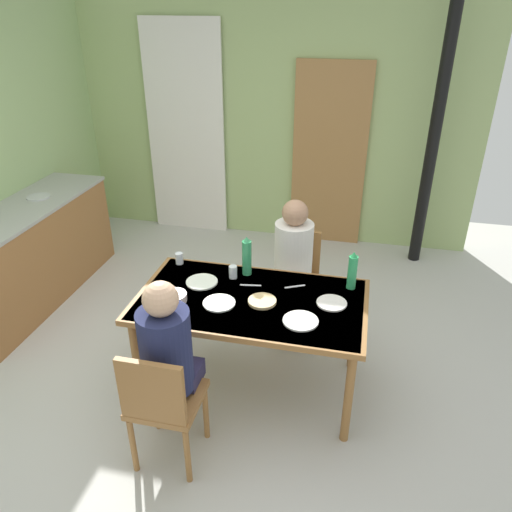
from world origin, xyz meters
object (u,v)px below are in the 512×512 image
Objects in this scene: person_near_diner at (167,348)px; chair_near_diner at (162,402)px; chair_far_diner at (295,276)px; kitchen_counter at (30,254)px; water_bottle_green_near at (247,257)px; serving_bowl_center at (174,297)px; person_far_diner at (293,254)px; dining_table at (251,308)px; water_bottle_green_far at (352,271)px.

chair_near_diner is at bearing -90.00° from person_near_diner.
chair_near_diner is at bearing 71.77° from chair_far_diner.
kitchen_counter is 6.46× the size of water_bottle_green_near.
chair_near_diner is at bearing -76.43° from serving_bowl_center.
person_far_diner is 0.45m from water_bottle_green_near.
water_bottle_green_near is (0.23, 0.98, 0.11)m from person_near_diner.
person_near_diner reaches higher than serving_bowl_center.
person_near_diner reaches higher than chair_near_diner.
chair_near_diner is 1.13× the size of person_far_diner.
person_far_diner is at bearing 74.43° from dining_table.
person_near_diner is at bearing -117.36° from dining_table.
kitchen_counter is 2.52× the size of person_near_diner.
dining_table is 2.02× the size of person_near_diner.
chair_far_diner reaches higher than serving_bowl_center.
water_bottle_green_near is 1.77× the size of serving_bowl_center.
serving_bowl_center is (1.78, -0.87, 0.33)m from kitchen_counter.
water_bottle_green_far is (0.99, 1.09, 0.38)m from chair_near_diner.
water_bottle_green_near is 0.61m from serving_bowl_center.
person_near_diner is 4.53× the size of serving_bowl_center.
kitchen_counter is at bearing -1.84° from person_far_diner.
chair_far_diner is 3.10× the size of water_bottle_green_far.
chair_near_diner is 1.56m from person_far_diner.
person_near_diner is 2.56× the size of water_bottle_green_near.
water_bottle_green_near reaches higher than chair_far_diner.
kitchen_counter is 2.46m from chair_far_diner.
person_far_diner is (0.52, 1.31, 0.00)m from person_near_diner.
water_bottle_green_far is (0.76, -0.03, -0.01)m from water_bottle_green_near.
chair_far_diner is at bearing 133.34° from water_bottle_green_far.
serving_bowl_center is at bearing -129.96° from water_bottle_green_near.
chair_near_diner is 0.31m from person_near_diner.
serving_bowl_center is (-0.39, -0.46, -0.11)m from water_bottle_green_near.
water_bottle_green_near is (2.17, -0.41, 0.44)m from kitchen_counter.
kitchen_counter is at bearing 1.33° from chair_far_diner.
person_near_diner is (1.94, -1.39, 0.33)m from kitchen_counter.
person_far_diner reaches higher than chair_far_diner.
person_near_diner and person_far_diner have the same top height.
person_near_diner is 1.00× the size of person_far_diner.
chair_far_diner is 0.31m from person_far_diner.
person_far_diner is at bearing 68.29° from person_near_diner.
person_near_diner is at bearing -35.51° from kitchen_counter.
dining_table is at bearing 74.43° from person_far_diner.
kitchen_counter is 2.52× the size of person_far_diner.
person_near_diner is 1.01m from water_bottle_green_near.
serving_bowl_center is at bearing 106.97° from person_near_diner.
person_far_diner reaches higher than kitchen_counter.
person_far_diner is 2.56× the size of water_bottle_green_near.
dining_table is at bearing 15.52° from serving_bowl_center.
chair_far_diner is 1.13× the size of person_near_diner.
water_bottle_green_far is at bearing -2.08° from water_bottle_green_near.
chair_near_diner is 1.13× the size of person_near_diner.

